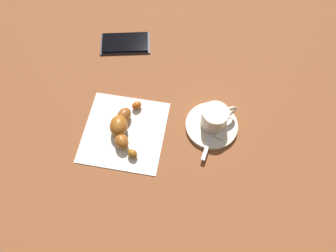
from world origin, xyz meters
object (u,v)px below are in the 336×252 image
(sugar_packet, at_px, (224,128))
(croissant, at_px, (122,127))
(saucer, at_px, (212,126))
(cell_phone, at_px, (125,43))
(napkin, at_px, (124,132))
(espresso_cup, at_px, (215,117))
(teaspoon, at_px, (214,125))

(sugar_packet, xyz_separation_m, croissant, (0.23, 0.06, 0.01))
(sugar_packet, bearing_deg, croissant, 118.95)
(saucer, relative_size, cell_phone, 0.82)
(sugar_packet, relative_size, cell_phone, 0.40)
(napkin, distance_m, croissant, 0.02)
(napkin, bearing_deg, espresso_cup, -160.98)
(espresso_cup, xyz_separation_m, sugar_packet, (-0.03, 0.01, -0.02))
(sugar_packet, height_order, cell_phone, sugar_packet)
(espresso_cup, bearing_deg, sugar_packet, 157.84)
(teaspoon, bearing_deg, cell_phone, -34.98)
(saucer, xyz_separation_m, espresso_cup, (-0.00, -0.01, 0.03))
(saucer, relative_size, teaspoon, 0.87)
(teaspoon, relative_size, sugar_packet, 2.35)
(teaspoon, xyz_separation_m, cell_phone, (0.28, -0.20, -0.01))
(cell_phone, bearing_deg, espresso_cup, 145.86)
(napkin, distance_m, cell_phone, 0.27)
(croissant, bearing_deg, teaspoon, -163.71)
(teaspoon, height_order, napkin, teaspoon)
(espresso_cup, height_order, napkin, espresso_cup)
(croissant, bearing_deg, saucer, -163.26)
(croissant, xyz_separation_m, cell_phone, (0.07, -0.26, -0.02))
(napkin, xyz_separation_m, cell_phone, (0.08, -0.26, 0.00))
(espresso_cup, xyz_separation_m, teaspoon, (-0.00, 0.01, -0.02))
(espresso_cup, height_order, teaspoon, espresso_cup)
(sugar_packet, height_order, croissant, croissant)
(saucer, height_order, sugar_packet, sugar_packet)
(croissant, bearing_deg, sugar_packet, -166.23)
(espresso_cup, bearing_deg, croissant, 18.04)
(espresso_cup, relative_size, napkin, 0.41)
(saucer, relative_size, espresso_cup, 1.60)
(teaspoon, bearing_deg, saucer, -4.37)
(teaspoon, distance_m, croissant, 0.21)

